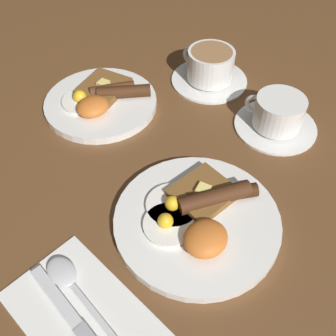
# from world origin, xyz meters

# --- Properties ---
(ground_plane) EXTENTS (3.00, 3.00, 0.00)m
(ground_plane) POSITION_xyz_m (0.00, 0.00, 0.00)
(ground_plane) COLOR brown
(breakfast_plate_near) EXTENTS (0.25, 0.25, 0.04)m
(breakfast_plate_near) POSITION_xyz_m (0.00, 0.00, 0.01)
(breakfast_plate_near) COLOR white
(breakfast_plate_near) RESTS_ON ground_plane
(breakfast_plate_far) EXTENTS (0.22, 0.22, 0.04)m
(breakfast_plate_far) POSITION_xyz_m (0.08, 0.32, 0.01)
(breakfast_plate_far) COLOR white
(breakfast_plate_far) RESTS_ON ground_plane
(teacup_near) EXTENTS (0.15, 0.15, 0.06)m
(teacup_near) POSITION_xyz_m (0.26, 0.04, 0.03)
(teacup_near) COLOR white
(teacup_near) RESTS_ON ground_plane
(teacup_far) EXTENTS (0.16, 0.16, 0.07)m
(teacup_far) POSITION_xyz_m (0.29, 0.22, 0.03)
(teacup_far) COLOR white
(teacup_far) RESTS_ON ground_plane
(napkin) EXTENTS (0.13, 0.21, 0.01)m
(napkin) POSITION_xyz_m (-0.21, 0.01, 0.00)
(napkin) COLOR white
(napkin) RESTS_ON ground_plane
(knife) EXTENTS (0.03, 0.19, 0.01)m
(knife) POSITION_xyz_m (-0.22, 0.00, 0.01)
(knife) COLOR silver
(knife) RESTS_ON napkin
(spoon) EXTENTS (0.04, 0.18, 0.01)m
(spoon) POSITION_xyz_m (-0.19, 0.06, 0.01)
(spoon) COLOR silver
(spoon) RESTS_ON napkin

